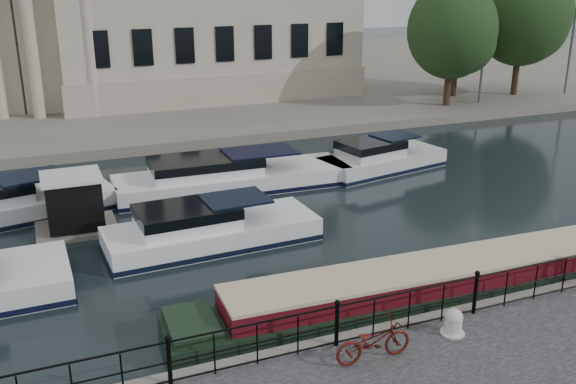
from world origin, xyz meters
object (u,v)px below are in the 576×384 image
object	(u,v)px
mooring_bollard	(453,322)
narrowboat	(430,290)
bicycle	(373,341)
harbour_hut	(74,206)

from	to	relation	value
mooring_bollard	narrowboat	xyz separation A→B (m)	(1.00, 2.41, -0.50)
bicycle	harbour_hut	size ratio (longest dim) A/B	0.66
mooring_bollard	harbour_hut	distance (m)	14.26
harbour_hut	narrowboat	bearing A→B (deg)	-46.53
narrowboat	harbour_hut	distance (m)	13.00
narrowboat	harbour_hut	size ratio (longest dim) A/B	5.37
bicycle	narrowboat	size ratio (longest dim) A/B	0.12
bicycle	narrowboat	distance (m)	4.34
bicycle	mooring_bollard	world-z (taller)	bicycle
narrowboat	bicycle	bearing A→B (deg)	-139.86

